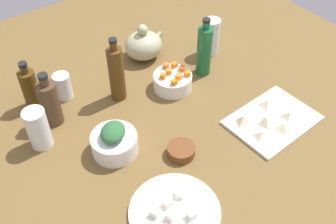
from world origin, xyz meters
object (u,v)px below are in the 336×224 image
object	(u,v)px
bottle_2	(50,102)
drinking_glass_1	(63,86)
bowl_carrots	(173,81)
bowl_small_side	(181,151)
bowl_greens	(115,144)
plate_tofu	(175,212)
bottle_3	(204,50)
drinking_glass_2	(211,37)
bottle_0	(30,88)
cutting_board	(272,120)
drinking_glass_0	(38,129)
bottle_1	(116,73)
teapot	(144,45)

from	to	relation	value
bottle_2	drinking_glass_1	xyz separation A→B (cm)	(8.14, 8.96, -3.58)
bowl_carrots	bowl_small_side	bearing A→B (deg)	-122.04
drinking_glass_1	bowl_greens	bearing A→B (deg)	-87.42
plate_tofu	bottle_2	distance (cm)	53.35
bottle_3	drinking_glass_1	bearing A→B (deg)	159.41
bottle_2	drinking_glass_2	world-z (taller)	bottle_2
bottle_0	bottle_2	bearing A→B (deg)	-79.08
cutting_board	drinking_glass_0	bearing A→B (deg)	151.24
cutting_board	bottle_3	size ratio (longest dim) A/B	1.24
bottle_1	drinking_glass_2	xyz separation A→B (cm)	(43.34, 1.07, -3.18)
plate_tofu	drinking_glass_2	xyz separation A→B (cm)	(55.84, 50.39, 6.82)
bottle_3	bottle_1	bearing A→B (deg)	168.17
cutting_board	bottle_0	size ratio (longest dim) A/B	1.57
bowl_small_side	bottle_3	size ratio (longest dim) A/B	0.37
bowl_greens	teapot	distance (cm)	49.31
drinking_glass_2	bottle_2	bearing A→B (deg)	178.96
bowl_carrots	bottle_0	distance (cm)	48.88
bowl_carrots	plate_tofu	bearing A→B (deg)	-126.19
cutting_board	bottle_0	world-z (taller)	bottle_0
teapot	bottle_2	xyz separation A→B (cm)	(-43.94, -12.19, 2.81)
bottle_0	bottle_1	size ratio (longest dim) A/B	0.75
bottle_3	bowl_small_side	bearing A→B (deg)	-139.12
plate_tofu	bottle_1	xyz separation A→B (cm)	(12.50, 49.32, 10.00)
bottle_0	bottle_2	xyz separation A→B (cm)	(2.17, -11.25, 0.72)
cutting_board	plate_tofu	distance (cm)	47.96
bowl_greens	bowl_carrots	xyz separation A→B (cm)	(32.19, 13.50, -0.40)
bowl_carrots	bowl_small_side	distance (cm)	31.42
plate_tofu	bottle_2	size ratio (longest dim) A/B	1.27
plate_tofu	bowl_greens	world-z (taller)	bowl_greens
bowl_greens	bottle_3	xyz separation A→B (cm)	(46.79, 13.95, 6.82)
teapot	bottle_1	world-z (taller)	bottle_1
bowl_carrots	bowl_small_side	size ratio (longest dim) A/B	1.62
plate_tofu	bottle_2	world-z (taller)	bottle_2
plate_tofu	drinking_glass_2	distance (cm)	75.53
bottle_0	bottle_3	size ratio (longest dim) A/B	0.79
bottle_0	teapot	bearing A→B (deg)	1.16
plate_tofu	drinking_glass_1	distance (cm)	60.79
bowl_carrots	bottle_2	world-z (taller)	bottle_2
teapot	bottle_2	world-z (taller)	bottle_2
bowl_small_side	drinking_glass_2	bearing A→B (deg)	39.97
bottle_1	drinking_glass_1	bearing A→B (deg)	143.86
drinking_glass_1	drinking_glass_2	distance (cm)	59.68
bowl_greens	bottle_2	distance (cm)	25.54
bowl_small_side	drinking_glass_0	distance (cm)	44.02
plate_tofu	bottle_3	size ratio (longest dim) A/B	1.09
bowl_small_side	teapot	xyz separation A→B (cm)	(18.82, 48.41, 4.02)
bottle_0	drinking_glass_1	world-z (taller)	bottle_0
bottle_0	bottle_1	distance (cm)	29.21
bottle_0	drinking_glass_2	size ratio (longest dim) A/B	1.22
plate_tofu	teapot	size ratio (longest dim) A/B	1.53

